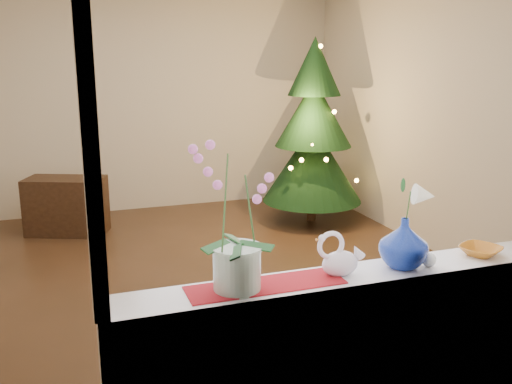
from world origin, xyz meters
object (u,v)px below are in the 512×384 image
orchid_pot (237,217)px  blue_vase (404,239)px  swan (340,254)px  amber_dish (480,251)px  side_table (66,206)px  xmas_tree (313,132)px  paperweight (429,260)px

orchid_pot → blue_vase: size_ratio=2.35×
swan → blue_vase: 0.33m
amber_dish → side_table: 4.57m
xmas_tree → blue_vase: bearing=-108.8°
amber_dish → side_table: amber_dish is taller
swan → orchid_pot: bearing=-161.3°
swan → amber_dish: (0.79, -0.00, -0.08)m
xmas_tree → paperweight: bearing=-106.9°
amber_dish → xmas_tree: bearing=77.8°
orchid_pot → xmas_tree: size_ratio=0.31×
paperweight → swan: bearing=174.2°
orchid_pot → xmas_tree: xmas_tree is taller
orchid_pot → side_table: 4.25m
xmas_tree → side_table: xmas_tree is taller
orchid_pot → xmas_tree: bearing=60.6°
blue_vase → swan: bearing=178.7°
swan → xmas_tree: 4.00m
blue_vase → paperweight: size_ratio=3.99×
paperweight → side_table: 4.48m
orchid_pot → swan: orchid_pot is taller
paperweight → orchid_pot: bearing=177.5°
amber_dish → xmas_tree: size_ratio=0.08×
orchid_pot → paperweight: (0.94, -0.04, -0.29)m
paperweight → amber_dish: (0.34, 0.04, -0.01)m
orchid_pot → xmas_tree: 4.22m
paperweight → side_table: (-1.57, 4.14, -0.65)m
paperweight → side_table: bearing=110.8°
orchid_pot → paperweight: bearing=-2.5°
swan → xmas_tree: (1.58, 3.67, 0.02)m
blue_vase → side_table: (-1.45, 4.10, -0.75)m
blue_vase → side_table: bearing=109.5°
blue_vase → side_table: size_ratio=0.34×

